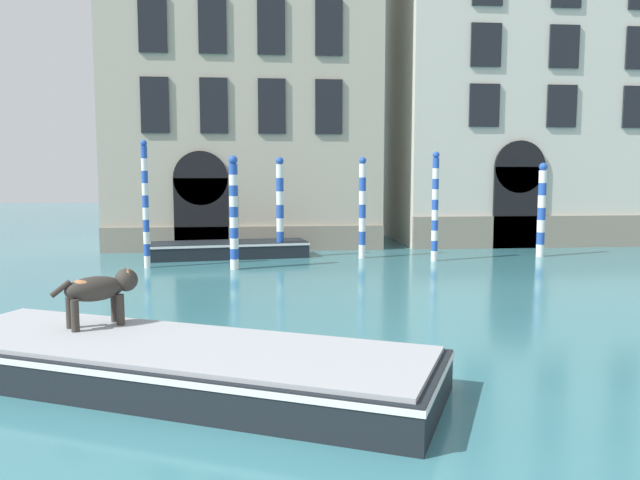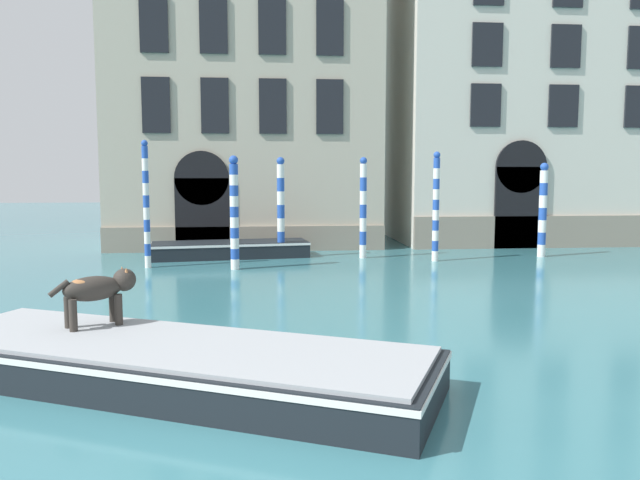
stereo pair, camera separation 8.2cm
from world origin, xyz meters
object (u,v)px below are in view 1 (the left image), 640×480
at_px(mooring_pole_0, 435,206).
at_px(mooring_pole_3, 542,209).
at_px(boat_moored_near_palazzo, 230,249).
at_px(mooring_pole_1, 362,207).
at_px(mooring_pole_2, 280,207).
at_px(mooring_pole_4, 146,204).
at_px(mooring_pole_5, 234,212).
at_px(dog_on_deck, 101,289).
at_px(boat_foreground, 171,362).

xyz_separation_m(mooring_pole_0, mooring_pole_3, (4.01, 0.71, -0.17)).
bearing_deg(boat_moored_near_palazzo, mooring_pole_3, -12.25).
distance_m(boat_moored_near_palazzo, mooring_pole_1, 4.83).
xyz_separation_m(mooring_pole_2, mooring_pole_3, (9.09, -0.54, -0.09)).
distance_m(mooring_pole_0, mooring_pole_4, 9.29).
xyz_separation_m(boat_moored_near_palazzo, mooring_pole_3, (10.84, -0.88, 1.37)).
relative_size(mooring_pole_1, mooring_pole_5, 1.00).
bearing_deg(mooring_pole_3, mooring_pole_4, -174.44).
distance_m(mooring_pole_3, mooring_pole_5, 10.74).
distance_m(mooring_pole_1, mooring_pole_3, 6.29).
bearing_deg(mooring_pole_1, mooring_pole_3, -2.17).
xyz_separation_m(mooring_pole_0, mooring_pole_4, (-9.27, -0.58, 0.15)).
bearing_deg(mooring_pole_2, mooring_pole_5, -121.39).
relative_size(mooring_pole_4, mooring_pole_5, 1.14).
height_order(mooring_pole_0, mooring_pole_4, mooring_pole_4).
distance_m(mooring_pole_0, mooring_pole_5, 6.67).
bearing_deg(mooring_pole_0, dog_on_deck, -128.22).
distance_m(boat_moored_near_palazzo, mooring_pole_2, 2.31).
bearing_deg(mooring_pole_3, mooring_pole_1, 177.83).
bearing_deg(mooring_pole_5, mooring_pole_4, 167.57).
xyz_separation_m(mooring_pole_2, mooring_pole_4, (-4.19, -1.83, 0.23)).
xyz_separation_m(boat_foreground, mooring_pole_3, (11.07, 12.23, 1.34)).
height_order(mooring_pole_1, mooring_pole_5, mooring_pole_1).
height_order(mooring_pole_2, mooring_pole_3, mooring_pole_2).
relative_size(dog_on_deck, boat_moored_near_palazzo, 0.21).
bearing_deg(mooring_pole_5, mooring_pole_3, 10.13).
height_order(dog_on_deck, mooring_pole_4, mooring_pole_4).
distance_m(boat_foreground, mooring_pole_5, 10.45).
bearing_deg(boat_moored_near_palazzo, dog_on_deck, -104.24).
height_order(mooring_pole_1, mooring_pole_4, mooring_pole_4).
distance_m(mooring_pole_4, mooring_pole_5, 2.78).
bearing_deg(mooring_pole_5, dog_on_deck, -100.19).
bearing_deg(mooring_pole_1, boat_moored_near_palazzo, 171.99).
bearing_deg(mooring_pole_5, mooring_pole_0, 10.19).
bearing_deg(dog_on_deck, boat_foreground, -73.57).
relative_size(mooring_pole_0, mooring_pole_1, 1.05).
distance_m(dog_on_deck, mooring_pole_3, 16.57).
bearing_deg(mooring_pole_2, mooring_pole_0, -13.77).
bearing_deg(mooring_pole_5, mooring_pole_1, 26.38).
bearing_deg(dog_on_deck, mooring_pole_4, 64.80).
height_order(boat_moored_near_palazzo, mooring_pole_5, mooring_pole_5).
distance_m(boat_foreground, mooring_pole_4, 11.28).
height_order(boat_moored_near_palazzo, mooring_pole_3, mooring_pole_3).
relative_size(boat_foreground, mooring_pole_2, 2.25).
distance_m(mooring_pole_2, mooring_pole_3, 9.11).
distance_m(dog_on_deck, mooring_pole_0, 13.32).
relative_size(mooring_pole_1, mooring_pole_2, 1.00).
xyz_separation_m(mooring_pole_1, mooring_pole_3, (6.29, -0.24, -0.09)).
relative_size(boat_foreground, boat_moored_near_palazzo, 1.41).
height_order(mooring_pole_1, mooring_pole_2, mooring_pole_2).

